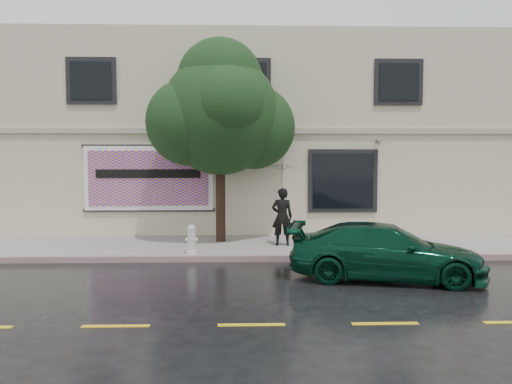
{
  "coord_description": "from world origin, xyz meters",
  "views": [
    {
      "loc": [
        -0.15,
        -11.46,
        2.74
      ],
      "look_at": [
        0.24,
        2.2,
        1.78
      ],
      "focal_mm": 35.0,
      "sensor_mm": 36.0,
      "label": 1
    }
  ],
  "objects_px": {
    "car": "(386,252)",
    "street_tree": "(220,116)",
    "pedestrian": "(282,217)",
    "fire_hydrant": "(192,240)"
  },
  "relations": [
    {
      "from": "car",
      "to": "fire_hydrant",
      "type": "relative_size",
      "value": 5.47
    },
    {
      "from": "pedestrian",
      "to": "street_tree",
      "type": "distance_m",
      "value": 3.6
    },
    {
      "from": "car",
      "to": "street_tree",
      "type": "xyz_separation_m",
      "value": [
        -3.87,
        4.31,
        3.36
      ]
    },
    {
      "from": "street_tree",
      "to": "fire_hydrant",
      "type": "height_order",
      "value": "street_tree"
    },
    {
      "from": "street_tree",
      "to": "fire_hydrant",
      "type": "relative_size",
      "value": 7.21
    },
    {
      "from": "car",
      "to": "fire_hydrant",
      "type": "height_order",
      "value": "car"
    },
    {
      "from": "pedestrian",
      "to": "car",
      "type": "bearing_deg",
      "value": 121.37
    },
    {
      "from": "car",
      "to": "pedestrian",
      "type": "bearing_deg",
      "value": 42.58
    },
    {
      "from": "car",
      "to": "street_tree",
      "type": "relative_size",
      "value": 0.76
    },
    {
      "from": "pedestrian",
      "to": "street_tree",
      "type": "relative_size",
      "value": 0.3
    }
  ]
}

